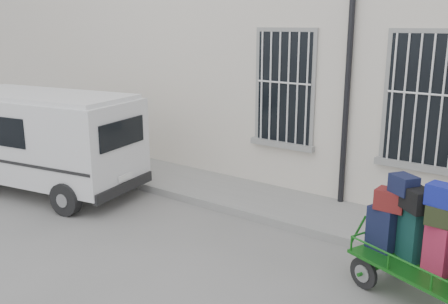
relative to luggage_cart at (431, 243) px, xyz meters
name	(u,v)px	position (x,y,z in m)	size (l,w,h in m)	color
ground	(209,248)	(-3.27, -0.34, -0.86)	(80.00, 80.00, 0.00)	slate
building	(356,46)	(-3.27, 5.16, 2.14)	(24.00, 5.15, 6.00)	beige
sidewalk	(279,205)	(-3.27, 1.86, -0.79)	(24.00, 1.70, 0.15)	gray
luggage_cart	(431,243)	(0.00, 0.00, 0.00)	(2.31, 1.52, 1.65)	black
van	(43,136)	(-7.79, -0.24, 0.35)	(4.45, 2.49, 2.12)	silver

